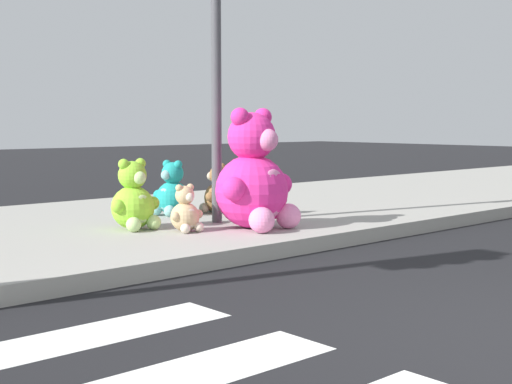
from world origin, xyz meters
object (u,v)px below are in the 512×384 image
object	(u,v)px
plush_white	(254,198)
plush_teal	(172,193)
sign_pole	(216,64)
plush_pink_large	(254,180)
plush_lime	(134,201)
plush_brown	(218,193)
plush_tan	(186,213)

from	to	relation	value
plush_white	plush_teal	xyz separation A→B (m)	(-0.70, 0.67, 0.05)
sign_pole	plush_pink_large	size ratio (longest dim) A/B	2.60
plush_lime	plush_brown	xyz separation A→B (m)	(1.47, 0.47, -0.05)
plush_lime	plush_white	bearing A→B (deg)	0.06
sign_pole	plush_teal	distance (m)	1.67
plush_tan	plush_white	bearing A→B (deg)	19.95
plush_pink_large	plush_white	world-z (taller)	plush_pink_large
plush_lime	plush_brown	distance (m)	1.54
plush_white	plush_brown	world-z (taller)	plush_brown
plush_pink_large	plush_teal	bearing A→B (deg)	91.15
sign_pole	plush_lime	xyz separation A→B (m)	(-0.94, 0.17, -1.41)
plush_tan	plush_teal	bearing A→B (deg)	61.06
plush_lime	plush_white	world-z (taller)	plush_lime
sign_pole	plush_lime	world-z (taller)	sign_pole
plush_pink_large	plush_brown	bearing A→B (deg)	67.59
sign_pole	plush_brown	distance (m)	1.68
plush_lime	sign_pole	bearing A→B (deg)	-10.56
plush_pink_large	plush_brown	distance (m)	1.36
plush_brown	plush_tan	size ratio (longest dim) A/B	1.25
plush_lime	plush_teal	distance (m)	1.15
plush_white	plush_tan	world-z (taller)	plush_white
plush_teal	plush_white	bearing A→B (deg)	-43.60
plush_pink_large	plush_white	size ratio (longest dim) A/B	2.39
plush_teal	plush_tan	size ratio (longest dim) A/B	1.35
plush_white	plush_teal	distance (m)	0.97
plush_white	plush_tan	xyz separation A→B (m)	(-1.33, -0.48, -0.02)
plush_teal	plush_lime	bearing A→B (deg)	-144.36
plush_pink_large	sign_pole	bearing A→B (deg)	92.08
plush_white	plush_tan	distance (m)	1.42
plush_brown	plush_tan	xyz separation A→B (m)	(-1.17, -0.96, -0.05)
sign_pole	plush_pink_large	distance (m)	1.34
plush_brown	plush_teal	size ratio (longest dim) A/B	0.92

